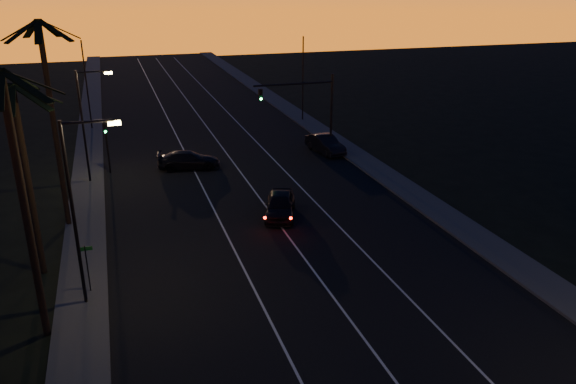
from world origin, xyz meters
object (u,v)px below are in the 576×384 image
object	(u,v)px
cross_car	(189,160)
signal_mast	(306,101)
right_car	(325,144)
lead_car	(280,205)

from	to	relation	value
cross_car	signal_mast	bearing A→B (deg)	4.90
signal_mast	right_car	xyz separation A→B (m)	(1.86, -0.00, -3.99)
lead_car	cross_car	xyz separation A→B (m)	(-4.27, 11.67, -0.06)
signal_mast	cross_car	distance (m)	11.23
signal_mast	lead_car	bearing A→B (deg)	-116.14
lead_car	right_car	size ratio (longest dim) A/B	1.10
signal_mast	right_car	world-z (taller)	signal_mast
signal_mast	right_car	distance (m)	4.40
cross_car	lead_car	bearing A→B (deg)	-69.89
cross_car	right_car	bearing A→B (deg)	4.14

